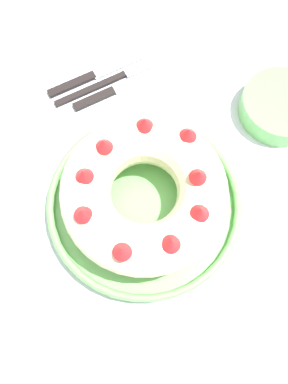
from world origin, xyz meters
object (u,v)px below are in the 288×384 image
(serving_dish, at_px, (144,203))
(cake_knife, at_px, (112,91))
(side_bowl, at_px, (281,107))
(napkin, at_px, (225,358))
(bundt_cake, at_px, (144,192))
(fork, at_px, (112,80))
(serving_knife, at_px, (92,76))

(serving_dish, distance_m, cake_knife, 0.23)
(side_bowl, xyz_separation_m, napkin, (0.31, -0.31, -0.02))
(serving_dish, distance_m, bundt_cake, 0.05)
(fork, bearing_deg, napkin, -3.76)
(cake_knife, bearing_deg, serving_dish, -16.25)
(napkin, bearing_deg, fork, 172.50)
(fork, relative_size, napkin, 1.56)
(bundt_cake, height_order, side_bowl, bundt_cake)
(serving_dish, relative_size, fork, 1.57)
(fork, bearing_deg, cake_knife, -19.58)
(bundt_cake, xyz_separation_m, napkin, (0.26, -0.00, -0.07))
(serving_dish, relative_size, bundt_cake, 1.24)
(fork, xyz_separation_m, side_bowl, (0.20, 0.24, 0.02))
(serving_dish, distance_m, serving_knife, 0.28)
(serving_knife, relative_size, napkin, 1.64)
(fork, distance_m, serving_knife, 0.04)
(fork, relative_size, serving_knife, 0.95)
(serving_knife, height_order, cake_knife, same)
(cake_knife, bearing_deg, napkin, -9.85)
(serving_dish, relative_size, cake_knife, 1.74)
(cake_knife, relative_size, napkin, 1.41)
(bundt_cake, distance_m, side_bowl, 0.31)
(serving_dish, distance_m, napkin, 0.26)
(fork, bearing_deg, serving_knife, -126.49)
(side_bowl, height_order, napkin, side_bowl)
(bundt_cake, distance_m, serving_knife, 0.28)
(bundt_cake, relative_size, serving_knife, 1.21)
(side_bowl, bearing_deg, napkin, -44.87)
(serving_knife, height_order, side_bowl, side_bowl)
(bundt_cake, xyz_separation_m, cake_knife, (-0.23, 0.05, -0.07))
(napkin, bearing_deg, cake_knife, 173.29)
(napkin, bearing_deg, bundt_cake, 178.94)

